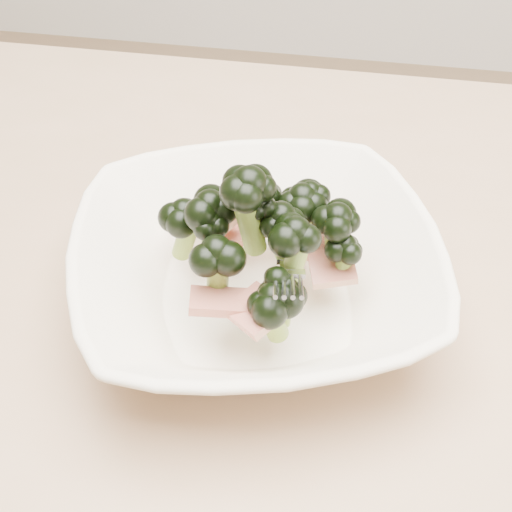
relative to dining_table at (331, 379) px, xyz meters
name	(u,v)px	position (x,y,z in m)	size (l,w,h in m)	color
dining_table	(331,379)	(0.00, 0.00, 0.00)	(1.20, 0.80, 0.75)	tan
broccoli_dish	(257,266)	(-0.06, -0.01, 0.14)	(0.35, 0.35, 0.14)	white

